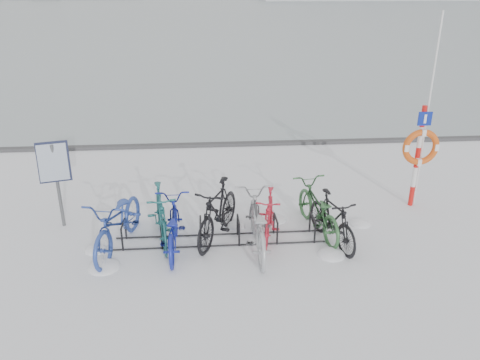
{
  "coord_description": "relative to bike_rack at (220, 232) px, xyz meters",
  "views": [
    {
      "loc": [
        -0.24,
        -7.9,
        4.47
      ],
      "look_at": [
        0.44,
        0.6,
        1.01
      ],
      "focal_mm": 35.0,
      "sensor_mm": 36.0,
      "label": 1
    }
  ],
  "objects": [
    {
      "name": "bike_5",
      "position": [
        0.97,
        0.13,
        0.3
      ],
      "size": [
        0.78,
        1.64,
        0.95
      ],
      "primitive_type": "imported",
      "rotation": [
        0.0,
        0.0,
        -0.22
      ],
      "color": "red",
      "rests_on": "ground"
    },
    {
      "name": "bike_rack",
      "position": [
        0.0,
        0.0,
        0.0
      ],
      "size": [
        4.0,
        0.48,
        0.46
      ],
      "color": "black",
      "rests_on": "ground"
    },
    {
      "name": "info_board",
      "position": [
        -3.16,
        0.86,
        1.11
      ],
      "size": [
        0.63,
        0.37,
        1.79
      ],
      "rotation": [
        0.0,
        0.0,
        0.26
      ],
      "color": "#595B5E",
      "rests_on": "ground"
    },
    {
      "name": "bike_4",
      "position": [
        0.67,
        -0.33,
        0.36
      ],
      "size": [
        0.72,
        2.06,
        1.08
      ],
      "primitive_type": "imported",
      "rotation": [
        0.0,
        0.0,
        3.14
      ],
      "color": "#A1A4A8",
      "rests_on": "ground"
    },
    {
      "name": "bike_3",
      "position": [
        -0.02,
        0.15,
        0.4
      ],
      "size": [
        1.29,
        1.99,
        1.17
      ],
      "primitive_type": "imported",
      "rotation": [
        0.0,
        0.0,
        -0.42
      ],
      "color": "black",
      "rests_on": "ground"
    },
    {
      "name": "ground",
      "position": [
        0.0,
        0.0,
        -0.18
      ],
      "size": [
        900.0,
        900.0,
        0.0
      ],
      "primitive_type": "plane",
      "color": "white",
      "rests_on": "ground"
    },
    {
      "name": "bike_6",
      "position": [
        1.95,
        0.27,
        0.33
      ],
      "size": [
        1.0,
        2.03,
        1.02
      ],
      "primitive_type": "imported",
      "rotation": [
        0.0,
        0.0,
        3.31
      ],
      "color": "#326436",
      "rests_on": "ground"
    },
    {
      "name": "quay_edge",
      "position": [
        0.0,
        5.9,
        -0.13
      ],
      "size": [
        400.0,
        0.25,
        0.1
      ],
      "primitive_type": "cube",
      "color": "#3F3F42",
      "rests_on": "ground"
    },
    {
      "name": "snow_drifts",
      "position": [
        0.24,
        -0.15,
        -0.18
      ],
      "size": [
        5.65,
        2.06,
        0.2
      ],
      "color": "white",
      "rests_on": "ground"
    },
    {
      "name": "bike_7",
      "position": [
        2.12,
        -0.2,
        0.33
      ],
      "size": [
        0.9,
        1.75,
        1.01
      ],
      "primitive_type": "imported",
      "rotation": [
        0.0,
        0.0,
        0.26
      ],
      "color": "black",
      "rests_on": "ground"
    },
    {
      "name": "ice_sheet",
      "position": [
        0.0,
        155.0,
        -0.17
      ],
      "size": [
        400.0,
        298.0,
        0.02
      ],
      "primitive_type": "cube",
      "color": "#A7B6BC",
      "rests_on": "ground"
    },
    {
      "name": "bike_1",
      "position": [
        -1.1,
        0.16,
        0.37
      ],
      "size": [
        0.81,
        1.89,
        1.1
      ],
      "primitive_type": "imported",
      "rotation": [
        0.0,
        0.0,
        0.17
      ],
      "color": "#1E5C5F",
      "rests_on": "ground"
    },
    {
      "name": "lifebuoy_station",
      "position": [
        4.34,
        1.21,
        1.2
      ],
      "size": [
        0.79,
        0.23,
        4.12
      ],
      "color": "red",
      "rests_on": "ground"
    },
    {
      "name": "bike_2",
      "position": [
        -0.88,
        -0.2,
        0.31
      ],
      "size": [
        0.66,
        1.86,
        0.97
      ],
      "primitive_type": "imported",
      "rotation": [
        0.0,
        0.0,
        3.15
      ],
      "color": "#182497",
      "rests_on": "ground"
    },
    {
      "name": "bike_0",
      "position": [
        -1.85,
        -0.08,
        0.39
      ],
      "size": [
        1.2,
        2.27,
        1.13
      ],
      "primitive_type": "imported",
      "rotation": [
        0.0,
        0.0,
        -0.22
      ],
      "color": "#2A4398",
      "rests_on": "ground"
    }
  ]
}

